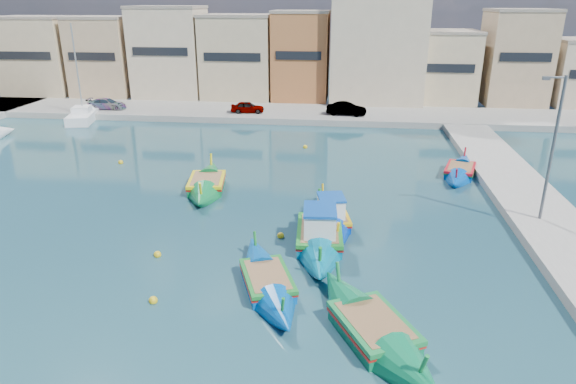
% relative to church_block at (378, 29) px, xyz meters
% --- Properties ---
extents(ground, '(160.00, 160.00, 0.00)m').
position_rel_church_block_xyz_m(ground, '(-10.00, -40.00, -8.41)').
color(ground, '#15333F').
rests_on(ground, ground).
extents(north_quay, '(80.00, 8.00, 0.60)m').
position_rel_church_block_xyz_m(north_quay, '(-10.00, -8.00, -8.11)').
color(north_quay, gray).
rests_on(north_quay, ground).
extents(north_townhouses, '(83.20, 7.87, 10.19)m').
position_rel_church_block_xyz_m(north_townhouses, '(-3.32, -0.64, -3.41)').
color(north_townhouses, tan).
rests_on(north_townhouses, ground).
extents(church_block, '(10.00, 10.00, 19.10)m').
position_rel_church_block_xyz_m(church_block, '(0.00, 0.00, 0.00)').
color(church_block, '#C0AD8F').
rests_on(church_block, ground).
extents(quay_street_lamp, '(1.18, 0.16, 8.00)m').
position_rel_church_block_xyz_m(quay_street_lamp, '(7.44, -34.00, -4.07)').
color(quay_street_lamp, '#595B60').
rests_on(quay_street_lamp, ground).
extents(parked_cars, '(29.04, 1.91, 1.28)m').
position_rel_church_block_xyz_m(parked_cars, '(-15.17, -9.50, -7.21)').
color(parked_cars, '#4C1919').
rests_on(parked_cars, north_quay).
extents(luzzu_turquoise_cabin, '(2.77, 9.91, 3.14)m').
position_rel_church_block_xyz_m(luzzu_turquoise_cabin, '(-4.03, -37.23, -8.03)').
color(luzzu_turquoise_cabin, '#007196').
rests_on(luzzu_turquoise_cabin, ground).
extents(luzzu_blue_cabin, '(3.27, 7.79, 2.68)m').
position_rel_church_block_xyz_m(luzzu_blue_cabin, '(-3.63, -34.92, -8.08)').
color(luzzu_blue_cabin, '#0032AC').
rests_on(luzzu_blue_cabin, ground).
extents(luzzu_cyan_mid, '(3.87, 7.77, 2.24)m').
position_rel_church_block_xyz_m(luzzu_cyan_mid, '(5.00, -25.52, -8.17)').
color(luzzu_cyan_mid, '#004AAC').
rests_on(luzzu_cyan_mid, ground).
extents(luzzu_green, '(3.33, 8.43, 2.59)m').
position_rel_church_block_xyz_m(luzzu_green, '(-11.68, -30.37, -8.13)').
color(luzzu_green, '#0B7638').
rests_on(luzzu_green, ground).
extents(luzzu_blue_south, '(4.48, 8.07, 2.29)m').
position_rel_church_block_xyz_m(luzzu_blue_south, '(-5.94, -41.83, -8.17)').
color(luzzu_blue_south, '#004FAB').
rests_on(luzzu_blue_south, ground).
extents(luzzu_cyan_south, '(5.68, 8.38, 2.60)m').
position_rel_church_block_xyz_m(luzzu_cyan_south, '(-1.62, -44.75, -8.13)').
color(luzzu_cyan_south, '#0A6F44').
rests_on(luzzu_cyan_south, ground).
extents(yacht_north, '(3.92, 7.86, 10.11)m').
position_rel_church_block_xyz_m(yacht_north, '(-29.56, -11.22, -8.01)').
color(yacht_north, white).
rests_on(yacht_north, ground).
extents(mooring_buoys, '(26.59, 25.95, 0.36)m').
position_rel_church_block_xyz_m(mooring_buoys, '(-6.86, -35.52, -8.33)').
color(mooring_buoys, yellow).
rests_on(mooring_buoys, ground).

